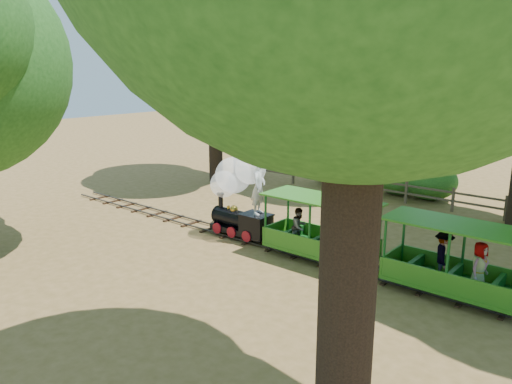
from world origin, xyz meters
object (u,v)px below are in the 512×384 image
Objects in this scene: carriage_rear at (455,267)px; fence at (385,187)px; locomotive at (239,189)px; carriage_front at (319,236)px.

fence is at bearing 125.63° from carriage_rear.
locomotive reaches higher than carriage_front.
locomotive is at bearing 178.76° from carriage_front.
carriage_rear is at bearing -0.39° from locomotive.
locomotive is 0.85× the size of carriage_rear.
locomotive is 3.46m from carriage_front.
locomotive is 7.43m from carriage_rear.
carriage_front is 1.00× the size of carriage_rear.
fence is at bearing 101.80° from carriage_front.
locomotive is at bearing -101.82° from fence.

